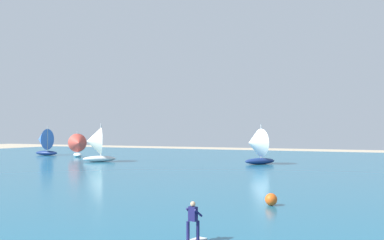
{
  "coord_description": "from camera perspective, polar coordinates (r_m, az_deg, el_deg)",
  "views": [
    {
      "loc": [
        9.36,
        -3.58,
        4.77
      ],
      "look_at": [
        0.41,
        15.81,
        5.22
      ],
      "focal_mm": 42.76,
      "sensor_mm": 36.0,
      "label": 1
    }
  ],
  "objects": [
    {
      "name": "marker_buoy",
      "position": [
        28.86,
        9.84,
        -9.73
      ],
      "size": [
        0.75,
        0.75,
        0.75
      ],
      "primitive_type": "sphere",
      "color": "#E55919",
      "rests_on": "ocean"
    },
    {
      "name": "kitesurfer",
      "position": [
        19.42,
        -0.25,
        -13.29
      ],
      "size": [
        1.03,
        2.03,
        1.67
      ],
      "color": "white",
      "rests_on": "ocean"
    },
    {
      "name": "sailboat_mid_right",
      "position": [
        61.74,
        7.96,
        -3.24
      ],
      "size": [
        4.65,
        4.79,
        5.36
      ],
      "color": "navy",
      "rests_on": "ocean"
    },
    {
      "name": "ocean",
      "position": [
        55.61,
        15.06,
        -6.02
      ],
      "size": [
        160.0,
        90.0,
        0.1
      ],
      "primitive_type": "cube",
      "color": "#1E607F",
      "rests_on": "ground"
    },
    {
      "name": "sailboat_far_left",
      "position": [
        79.92,
        -14.03,
        -3.04
      ],
      "size": [
        3.96,
        3.91,
        4.46
      ],
      "color": "white",
      "rests_on": "ocean"
    },
    {
      "name": "sailboat_outermost",
      "position": [
        87.2,
        -18.02,
        -2.59
      ],
      "size": [
        4.63,
        3.94,
        5.36
      ],
      "color": "navy",
      "rests_on": "ocean"
    },
    {
      "name": "sailboat_mid_left",
      "position": [
        67.23,
        -12.04,
        -2.98
      ],
      "size": [
        4.94,
        4.84,
        5.55
      ],
      "color": "silver",
      "rests_on": "ocean"
    }
  ]
}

